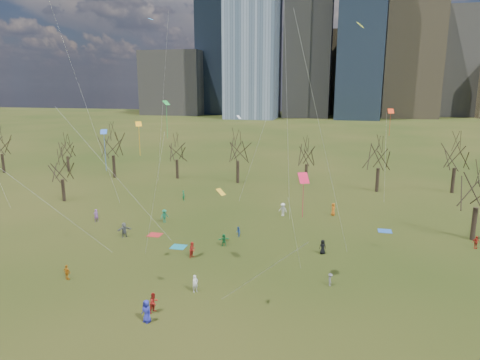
% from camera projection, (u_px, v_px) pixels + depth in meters
% --- Properties ---
extents(ground, '(500.00, 500.00, 0.00)m').
position_uv_depth(ground, '(209.00, 286.00, 37.79)').
color(ground, black).
rests_on(ground, ground).
extents(downtown_skyline, '(212.50, 78.00, 118.00)m').
position_uv_depth(downtown_skyline, '(320.00, 43.00, 229.87)').
color(downtown_skyline, slate).
rests_on(downtown_skyline, ground).
extents(bare_tree_row, '(113.04, 29.80, 9.50)m').
position_uv_depth(bare_tree_row, '(274.00, 153.00, 71.83)').
color(bare_tree_row, black).
rests_on(bare_tree_row, ground).
extents(blanket_teal, '(1.60, 1.50, 0.03)m').
position_uv_depth(blanket_teal, '(178.00, 247.00, 46.86)').
color(blanket_teal, '#17768D').
rests_on(blanket_teal, ground).
extents(blanket_navy, '(1.60, 1.50, 0.03)m').
position_uv_depth(blanket_navy, '(385.00, 231.00, 51.94)').
color(blanket_navy, '#2454AC').
rests_on(blanket_navy, ground).
extents(blanket_crimson, '(1.60, 1.50, 0.03)m').
position_uv_depth(blanket_crimson, '(155.00, 235.00, 50.58)').
color(blanket_crimson, '#AF2324').
rests_on(blanket_crimson, ground).
extents(person_0, '(1.02, 0.87, 1.77)m').
position_uv_depth(person_0, '(146.00, 311.00, 31.90)').
color(person_0, '#282CAE').
rests_on(person_0, ground).
extents(person_1, '(0.63, 0.67, 1.53)m').
position_uv_depth(person_1, '(195.00, 283.00, 36.59)').
color(person_1, silver).
rests_on(person_1, ground).
extents(person_2, '(0.87, 0.97, 1.63)m').
position_uv_depth(person_2, '(154.00, 303.00, 33.29)').
color(person_2, '#A01C16').
rests_on(person_2, ground).
extents(person_3, '(0.52, 0.79, 1.14)m').
position_uv_depth(person_3, '(330.00, 280.00, 37.75)').
color(person_3, '#5D5D61').
rests_on(person_3, ground).
extents(person_4, '(0.89, 0.51, 1.42)m').
position_uv_depth(person_4, '(67.00, 272.00, 38.89)').
color(person_4, orange).
rests_on(person_4, ground).
extents(person_5, '(1.33, 0.98, 1.39)m').
position_uv_depth(person_5, '(224.00, 240.00, 47.02)').
color(person_5, '#197235').
rests_on(person_5, ground).
extents(person_6, '(0.90, 0.78, 1.55)m').
position_uv_depth(person_6, '(323.00, 247.00, 44.80)').
color(person_6, black).
rests_on(person_6, ground).
extents(person_7, '(0.68, 0.74, 1.70)m').
position_uv_depth(person_7, '(96.00, 215.00, 55.31)').
color(person_7, '#8953A7').
rests_on(person_7, ground).
extents(person_8, '(0.61, 0.70, 1.22)m').
position_uv_depth(person_8, '(238.00, 232.00, 49.85)').
color(person_8, '#2552A1').
rests_on(person_8, ground).
extents(person_9, '(1.30, 0.99, 1.78)m').
position_uv_depth(person_9, '(283.00, 209.00, 57.80)').
color(person_9, white).
rests_on(person_9, ground).
extents(person_10, '(0.90, 0.61, 1.42)m').
position_uv_depth(person_10, '(476.00, 242.00, 46.28)').
color(person_10, '#B52719').
rests_on(person_10, ground).
extents(person_11, '(1.59, 1.46, 1.77)m').
position_uv_depth(person_11, '(124.00, 230.00, 49.68)').
color(person_11, slate).
rests_on(person_11, ground).
extents(person_12, '(0.54, 0.83, 1.71)m').
position_uv_depth(person_12, '(333.00, 209.00, 58.00)').
color(person_12, '#CD6316').
rests_on(person_12, ground).
extents(person_13, '(0.66, 0.67, 1.57)m').
position_uv_depth(person_13, '(184.00, 195.00, 65.48)').
color(person_13, '#1B7B46').
rests_on(person_13, ground).
extents(person_14, '(0.80, 0.94, 1.67)m').
position_uv_depth(person_14, '(193.00, 250.00, 43.89)').
color(person_14, '#B21E19').
rests_on(person_14, ground).
extents(person_15, '(1.21, 1.29, 1.75)m').
position_uv_depth(person_15, '(164.00, 216.00, 55.01)').
color(person_15, '#19724C').
rests_on(person_15, ground).
extents(kites_airborne, '(67.10, 45.12, 33.79)m').
position_uv_depth(kites_airborne, '(249.00, 126.00, 44.95)').
color(kites_airborne, '#FFA615').
rests_on(kites_airborne, ground).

